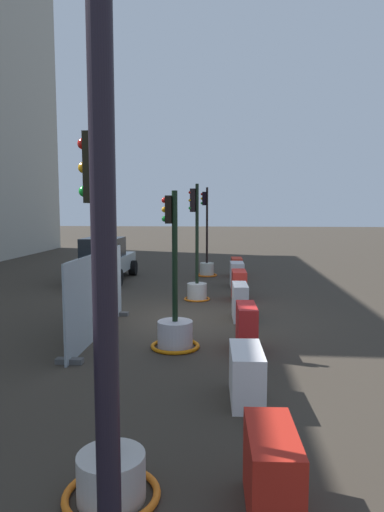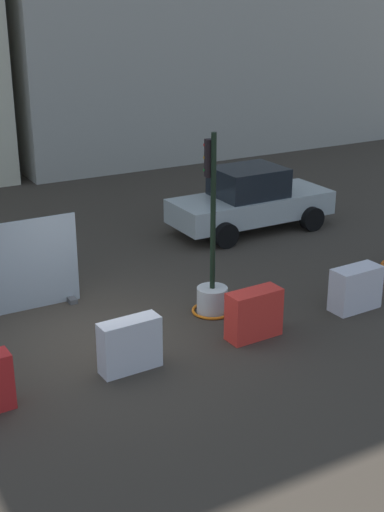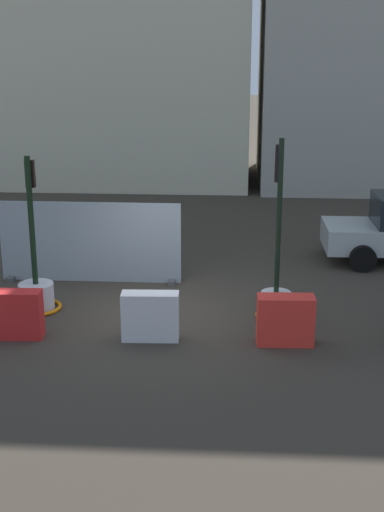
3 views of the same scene
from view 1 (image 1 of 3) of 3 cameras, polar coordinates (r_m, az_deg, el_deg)
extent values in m
plane|color=#373027|center=(11.83, -0.30, -7.85)|extent=(120.00, 120.00, 0.00)
cylinder|color=beige|center=(4.97, -10.17, -25.76)|extent=(0.67, 0.67, 0.45)
cylinder|color=black|center=(4.30, -10.62, -4.76)|extent=(0.12, 0.12, 3.17)
cube|color=black|center=(4.27, -12.53, 10.84)|extent=(0.16, 0.13, 0.64)
sphere|color=red|center=(4.31, -13.61, 13.62)|extent=(0.10, 0.10, 0.10)
sphere|color=orange|center=(4.29, -13.54, 10.80)|extent=(0.10, 0.10, 0.10)
sphere|color=green|center=(4.28, -13.47, 7.95)|extent=(0.10, 0.10, 0.10)
torus|color=orange|center=(5.07, -10.12, -27.56)|extent=(0.97, 0.97, 0.08)
cylinder|color=silver|center=(9.33, -2.15, -9.89)|extent=(0.72, 0.72, 0.56)
cylinder|color=black|center=(9.02, -2.19, -0.10)|extent=(0.11, 0.11, 2.63)
cube|color=black|center=(8.99, -2.98, 5.88)|extent=(0.18, 0.13, 0.55)
sphere|color=red|center=(9.00, -3.51, 7.05)|extent=(0.11, 0.11, 0.11)
sphere|color=orange|center=(9.00, -3.50, 5.88)|extent=(0.11, 0.11, 0.11)
sphere|color=green|center=(9.01, -3.49, 4.71)|extent=(0.11, 0.11, 0.11)
torus|color=orange|center=(9.40, -2.14, -11.29)|extent=(1.00, 1.00, 0.08)
cylinder|color=beige|center=(14.08, 0.63, -4.52)|extent=(0.61, 0.61, 0.52)
cylinder|color=black|center=(13.86, 0.64, 2.79)|extent=(0.10, 0.10, 3.07)
cube|color=black|center=(13.83, 0.12, 7.06)|extent=(0.17, 0.18, 0.71)
sphere|color=red|center=(13.82, -0.26, 8.04)|extent=(0.09, 0.09, 0.09)
sphere|color=orange|center=(13.82, -0.26, 7.06)|extent=(0.09, 0.09, 0.09)
sphere|color=green|center=(13.81, -0.26, 6.07)|extent=(0.09, 0.09, 0.09)
torus|color=orange|center=(14.12, 0.63, -5.43)|extent=(0.81, 0.81, 0.05)
cylinder|color=beige|center=(19.03, 1.89, -1.70)|extent=(0.58, 0.58, 0.55)
cylinder|color=black|center=(18.87, 1.91, 3.89)|extent=(0.09, 0.09, 3.15)
cube|color=black|center=(18.87, 1.55, 7.27)|extent=(0.17, 0.16, 0.56)
sphere|color=red|center=(18.88, 1.26, 7.83)|extent=(0.11, 0.11, 0.11)
sphere|color=orange|center=(18.88, 1.26, 7.27)|extent=(0.11, 0.11, 0.11)
sphere|color=green|center=(18.88, 1.26, 6.70)|extent=(0.11, 0.11, 0.11)
torus|color=orange|center=(19.07, 1.89, -2.42)|extent=(0.86, 0.86, 0.07)
cube|color=red|center=(4.68, 10.04, -25.40)|extent=(1.03, 0.49, 0.81)
cube|color=white|center=(6.94, 6.90, -14.67)|extent=(1.12, 0.51, 0.78)
cube|color=red|center=(9.22, 6.90, -8.97)|extent=(1.06, 0.42, 0.92)
cube|color=silver|center=(11.68, 6.08, -5.76)|extent=(1.07, 0.41, 0.91)
cube|color=red|center=(14.12, 5.96, -3.70)|extent=(1.05, 0.47, 0.92)
cube|color=silver|center=(16.54, 5.69, -2.33)|extent=(1.05, 0.52, 0.88)
cube|color=red|center=(19.02, 5.68, -1.40)|extent=(1.07, 0.48, 0.77)
cube|color=#ACB5B3|center=(18.21, -11.06, -1.04)|extent=(4.38, 1.66, 0.62)
cube|color=black|center=(18.04, -11.19, 1.08)|extent=(1.76, 1.45, 0.75)
cylinder|color=black|center=(19.78, -12.44, -1.42)|extent=(0.64, 0.28, 0.64)
cylinder|color=black|center=(19.35, -7.46, -1.50)|extent=(0.64, 0.28, 0.64)
cylinder|color=black|center=(17.23, -15.05, -2.58)|extent=(0.64, 0.28, 0.64)
cylinder|color=black|center=(16.73, -9.37, -2.71)|extent=(0.64, 0.28, 0.64)
cylinder|color=black|center=(2.72, -11.45, 19.30)|extent=(0.15, 0.15, 6.93)
cube|color=#8E9BA3|center=(10.28, -11.82, -4.78)|extent=(4.15, 0.04, 1.87)
cube|color=#4C4C4C|center=(8.78, -15.23, -12.69)|extent=(0.16, 0.50, 0.10)
cube|color=#4C4C4C|center=(12.22, -9.22, -7.23)|extent=(0.16, 0.50, 0.10)
camera|label=2|loc=(12.66, 60.40, 17.52)|focal=49.64mm
camera|label=3|loc=(18.01, 48.79, 11.95)|focal=49.19mm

